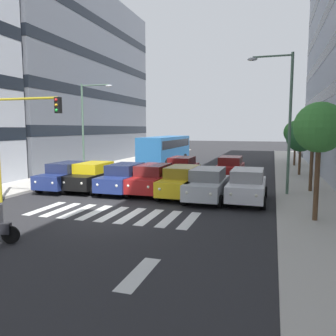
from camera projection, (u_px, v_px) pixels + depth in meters
ground_plane at (113, 214)px, 15.21m from camera, size 180.00×180.00×0.00m
sidewalk_left at (324, 230)px, 12.60m from camera, size 3.38×90.00×0.15m
building_right_block_0 at (72, 80)px, 36.95m from camera, size 8.14×23.98×18.35m
crosswalk_markings at (113, 214)px, 15.21m from camera, size 7.65×2.80×0.01m
lane_arrow_0 at (139, 274)px, 8.95m from camera, size 0.50×2.20×0.01m
car_0 at (247, 185)px, 17.59m from camera, size 2.02×4.44×1.72m
car_1 at (207, 184)px, 17.97m from camera, size 2.02×4.44×1.72m
car_2 at (182, 181)px, 18.93m from camera, size 2.02×4.44×1.72m
car_3 at (152, 179)px, 19.86m from camera, size 2.02×4.44×1.72m
car_4 at (124, 178)px, 20.21m from camera, size 2.02×4.44×1.72m
car_5 at (93, 176)px, 21.00m from camera, size 2.02×4.44×1.72m
car_6 at (67, 176)px, 21.13m from camera, size 2.02×4.44×1.72m
car_row2_0 at (181, 168)px, 25.10m from camera, size 2.02×4.44×1.72m
car_row2_1 at (230, 168)px, 25.51m from camera, size 2.02×4.44×1.72m
bus_behind_traffic at (166, 148)px, 35.09m from camera, size 2.78×10.50×3.00m
traffic_light_gantry at (14, 132)px, 16.85m from camera, size 3.94×0.36×5.50m
street_lamp_left at (284, 111)px, 18.66m from camera, size 2.48×0.28×7.83m
street_lamp_right at (87, 120)px, 26.57m from camera, size 2.73×0.28×7.18m
street_tree_0 at (320, 128)px, 13.21m from camera, size 2.00×2.00×4.75m
street_tree_1 at (313, 133)px, 19.60m from camera, size 2.05×2.05×4.50m
street_tree_2 at (301, 138)px, 26.66m from camera, size 2.24×2.24×4.10m
street_tree_3 at (296, 132)px, 33.37m from camera, size 2.30×2.30×4.47m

